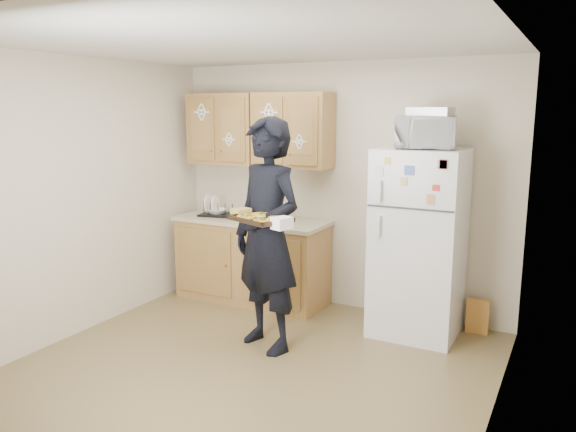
{
  "coord_description": "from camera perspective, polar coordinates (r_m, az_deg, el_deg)",
  "views": [
    {
      "loc": [
        2.21,
        -3.48,
        2.04
      ],
      "look_at": [
        0.13,
        0.45,
        1.19
      ],
      "focal_mm": 35.0,
      "sensor_mm": 36.0,
      "label": 1
    }
  ],
  "objects": [
    {
      "name": "floor",
      "position": [
        4.6,
        -4.24,
        -15.53
      ],
      "size": [
        3.6,
        3.6,
        0.0
      ],
      "primitive_type": "plane",
      "color": "brown",
      "rests_on": "ground"
    },
    {
      "name": "ceiling",
      "position": [
        4.15,
        -4.74,
        17.17
      ],
      "size": [
        3.6,
        3.6,
        0.0
      ],
      "primitive_type": "plane",
      "color": "beige",
      "rests_on": "wall_back"
    },
    {
      "name": "wall_back",
      "position": [
        5.78,
        5.12,
        2.94
      ],
      "size": [
        3.6,
        0.04,
        2.5
      ],
      "primitive_type": "cube",
      "color": "beige",
      "rests_on": "floor"
    },
    {
      "name": "wall_front",
      "position": [
        2.89,
        -24.05,
        -6.04
      ],
      "size": [
        3.6,
        0.04,
        2.5
      ],
      "primitive_type": "cube",
      "color": "beige",
      "rests_on": "floor"
    },
    {
      "name": "wall_left",
      "position": [
        5.37,
        -20.95,
        1.65
      ],
      "size": [
        0.04,
        3.6,
        2.5
      ],
      "primitive_type": "cube",
      "color": "beige",
      "rests_on": "floor"
    },
    {
      "name": "wall_right",
      "position": [
        3.59,
        20.63,
        -2.6
      ],
      "size": [
        0.04,
        3.6,
        2.5
      ],
      "primitive_type": "cube",
      "color": "beige",
      "rests_on": "floor"
    },
    {
      "name": "refrigerator",
      "position": [
        5.2,
        13.13,
        -2.67
      ],
      "size": [
        0.75,
        0.7,
        1.7
      ],
      "primitive_type": "cube",
      "color": "silver",
      "rests_on": "floor"
    },
    {
      "name": "base_cabinet",
      "position": [
        6.04,
        -3.68,
        -4.63
      ],
      "size": [
        1.6,
        0.6,
        0.86
      ],
      "primitive_type": "cube",
      "color": "olive",
      "rests_on": "floor"
    },
    {
      "name": "countertop",
      "position": [
        5.94,
        -3.73,
        -0.44
      ],
      "size": [
        1.64,
        0.64,
        0.04
      ],
      "primitive_type": "cube",
      "color": "#C2BA95",
      "rests_on": "base_cabinet"
    },
    {
      "name": "upper_cab_left",
      "position": [
        6.16,
        -6.38,
        8.78
      ],
      "size": [
        0.8,
        0.33,
        0.75
      ],
      "primitive_type": "cube",
      "color": "olive",
      "rests_on": "wall_back"
    },
    {
      "name": "upper_cab_right",
      "position": [
        5.74,
        0.49,
        8.7
      ],
      "size": [
        0.8,
        0.33,
        0.75
      ],
      "primitive_type": "cube",
      "color": "olive",
      "rests_on": "wall_back"
    },
    {
      "name": "cereal_box",
      "position": [
        5.53,
        18.71,
        -9.63
      ],
      "size": [
        0.2,
        0.07,
        0.32
      ],
      "primitive_type": "cube",
      "color": "gold",
      "rests_on": "floor"
    },
    {
      "name": "person",
      "position": [
        4.72,
        -2.12,
        -2.01
      ],
      "size": [
        0.84,
        0.7,
        1.98
      ],
      "primitive_type": "imported",
      "rotation": [
        0.0,
        0.0,
        -0.36
      ],
      "color": "black",
      "rests_on": "floor"
    },
    {
      "name": "baking_tray",
      "position": [
        4.39,
        -2.79,
        -0.36
      ],
      "size": [
        0.53,
        0.46,
        0.04
      ],
      "primitive_type": "cube",
      "rotation": [
        0.0,
        0.0,
        -0.36
      ],
      "color": "black",
      "rests_on": "person"
    },
    {
      "name": "pizza_front_left",
      "position": [
        4.43,
        -4.39,
        -0.07
      ],
      "size": [
        0.15,
        0.15,
        0.02
      ],
      "primitive_type": "cylinder",
      "color": "#FFA920",
      "rests_on": "baking_tray"
    },
    {
      "name": "pizza_front_right",
      "position": [
        4.26,
        -2.69,
        -0.47
      ],
      "size": [
        0.15,
        0.15,
        0.02
      ],
      "primitive_type": "cylinder",
      "color": "#FFA920",
      "rests_on": "baking_tray"
    },
    {
      "name": "pizza_back_left",
      "position": [
        4.52,
        -2.89,
        0.16
      ],
      "size": [
        0.15,
        0.15,
        0.02
      ],
      "primitive_type": "cylinder",
      "color": "#FFA920",
      "rests_on": "baking_tray"
    },
    {
      "name": "pizza_back_right",
      "position": [
        4.36,
        -1.17,
        -0.21
      ],
      "size": [
        0.15,
        0.15,
        0.02
      ],
      "primitive_type": "cylinder",
      "color": "#FFA920",
      "rests_on": "baking_tray"
    },
    {
      "name": "microwave",
      "position": [
        5.01,
        13.81,
        8.23
      ],
      "size": [
        0.56,
        0.43,
        0.28
      ],
      "primitive_type": "imported",
      "rotation": [
        0.0,
        0.0,
        0.2
      ],
      "color": "silver",
      "rests_on": "refrigerator"
    },
    {
      "name": "foil_pan",
      "position": [
        5.03,
        14.28,
        10.23
      ],
      "size": [
        0.37,
        0.27,
        0.08
      ],
      "primitive_type": "cube",
      "rotation": [
        0.0,
        0.0,
        -0.07
      ],
      "color": "silver",
      "rests_on": "microwave"
    },
    {
      "name": "dish_rack",
      "position": [
        6.13,
        -7.13,
        0.75
      ],
      "size": [
        0.42,
        0.35,
        0.15
      ],
      "primitive_type": "cube",
      "rotation": [
        0.0,
        0.0,
        0.2
      ],
      "color": "black",
      "rests_on": "countertop"
    },
    {
      "name": "bowl",
      "position": [
        6.14,
        -7.24,
        0.48
      ],
      "size": [
        0.25,
        0.25,
        0.05
      ],
      "primitive_type": "imported",
      "rotation": [
        0.0,
        0.0,
        -0.19
      ],
      "color": "white",
      "rests_on": "dish_rack"
    },
    {
      "name": "soap_bottle",
      "position": [
        5.62,
        -0.87,
        0.14
      ],
      "size": [
        0.11,
        0.11,
        0.19
      ],
      "primitive_type": "imported",
      "rotation": [
        0.0,
        0.0,
        -0.3
      ],
      "color": "silver",
      "rests_on": "countertop"
    }
  ]
}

